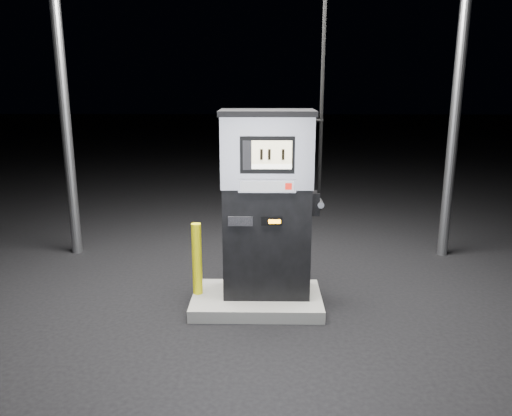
{
  "coord_description": "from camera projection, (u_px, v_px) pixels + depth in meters",
  "views": [
    {
      "loc": [
        0.09,
        -5.77,
        2.71
      ],
      "look_at": [
        -0.01,
        0.0,
        1.26
      ],
      "focal_mm": 35.0,
      "sensor_mm": 36.0,
      "label": 1
    }
  ],
  "objects": [
    {
      "name": "pump_island",
      "position": [
        257.0,
        300.0,
        6.24
      ],
      "size": [
        1.6,
        1.0,
        0.15
      ],
      "primitive_type": "cube",
      "color": "slate",
      "rests_on": "ground"
    },
    {
      "name": "fuel_dispenser",
      "position": [
        267.0,
        202.0,
        6.03
      ],
      "size": [
        1.24,
        0.68,
        4.69
      ],
      "rotation": [
        0.0,
        0.0,
        0.0
      ],
      "color": "black",
      "rests_on": "pump_island"
    },
    {
      "name": "bollard_right",
      "position": [
        302.0,
        259.0,
        6.11
      ],
      "size": [
        0.13,
        0.13,
        0.93
      ],
      "primitive_type": "cylinder",
      "rotation": [
        0.0,
        0.0,
        -0.06
      ],
      "color": "#FFF60E",
      "rests_on": "pump_island"
    },
    {
      "name": "bollard_left",
      "position": [
        197.0,
        259.0,
        6.16
      ],
      "size": [
        0.15,
        0.15,
        0.91
      ],
      "primitive_type": "cylinder",
      "rotation": [
        0.0,
        0.0,
        0.27
      ],
      "color": "#FFF60E",
      "rests_on": "pump_island"
    },
    {
      "name": "ground",
      "position": [
        257.0,
        306.0,
        6.26
      ],
      "size": [
        80.0,
        80.0,
        0.0
      ],
      "primitive_type": "plane",
      "color": "black",
      "rests_on": "ground"
    }
  ]
}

